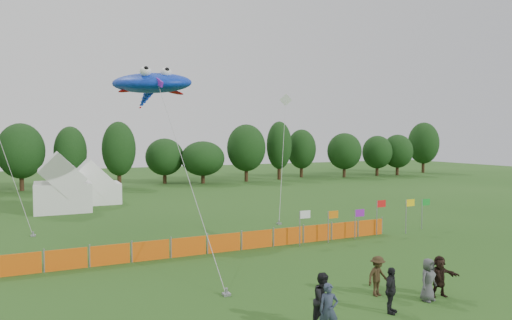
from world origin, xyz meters
name	(u,v)px	position (x,y,z in m)	size (l,w,h in m)	color
ground	(325,309)	(0.00, 0.00, 0.00)	(160.00, 160.00, 0.00)	#234C16
treeline	(139,153)	(1.61, 44.93, 4.18)	(104.57, 8.78, 8.36)	#382314
tent_left	(62,187)	(-7.94, 28.00, 2.01)	(4.51, 4.51, 3.98)	white
tent_right	(95,186)	(-5.01, 31.32, 1.60)	(4.50, 3.60, 3.18)	white
barrier_fence	(224,243)	(-0.40, 9.31, 0.50)	(21.90, 0.06, 1.00)	#E0580C
flag_row	(370,215)	(9.23, 8.90, 1.40)	(10.73, 0.75, 2.23)	gray
spectator_a	(329,310)	(-1.15, -1.96, 0.85)	(0.62, 0.40, 1.69)	#2C3549
spectator_b	(324,301)	(-0.97, -1.41, 0.93)	(0.91, 0.71, 1.86)	black
spectator_c	(378,276)	(2.68, 0.29, 0.80)	(1.03, 0.59, 1.60)	#332614
spectator_d	(391,290)	(1.93, -1.33, 0.83)	(0.97, 0.41, 1.66)	black
spectator_e	(428,280)	(4.09, -0.95, 0.82)	(0.81, 0.52, 1.65)	#47484C
spectator_f	(439,276)	(4.85, -0.79, 0.81)	(1.51, 0.48, 1.62)	black
stingray_kite	(151,84)	(-2.41, 18.03, 9.95)	(6.82, 22.23, 10.97)	#0F38DB
small_kite_white	(284,130)	(10.26, 22.17, 6.94)	(6.82, 10.52, 10.47)	silver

